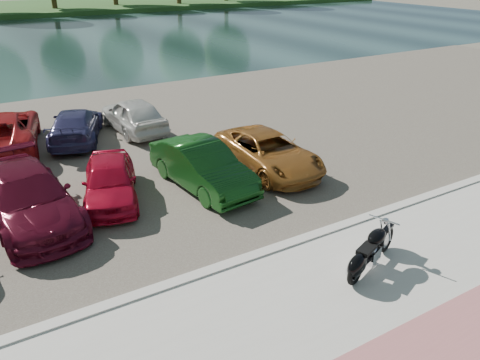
{
  "coord_description": "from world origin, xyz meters",
  "views": [
    {
      "loc": [
        -6.69,
        -6.01,
        6.61
      ],
      "look_at": [
        -0.76,
        4.07,
        1.1
      ],
      "focal_mm": 35.0,
      "sensor_mm": 36.0,
      "label": 1
    }
  ],
  "objects": [
    {
      "name": "car_11",
      "position": [
        -3.34,
        12.58,
        0.67
      ],
      "size": [
        3.17,
        4.72,
        1.27
      ],
      "primitive_type": "imported",
      "rotation": [
        0.0,
        0.0,
        2.79
      ],
      "color": "navy",
      "rests_on": "parking_lot"
    },
    {
      "name": "car_5",
      "position": [
        -0.89,
        6.2,
        0.76
      ],
      "size": [
        1.99,
        4.49,
        1.43
      ],
      "primitive_type": "imported",
      "rotation": [
        0.0,
        0.0,
        0.11
      ],
      "color": "#113F12",
      "rests_on": "parking_lot"
    },
    {
      "name": "car_12",
      "position": [
        -0.99,
        12.5,
        0.75
      ],
      "size": [
        1.93,
        4.28,
        1.43
      ],
      "primitive_type": "imported",
      "rotation": [
        0.0,
        0.0,
        3.2
      ],
      "color": "silver",
      "rests_on": "parking_lot"
    },
    {
      "name": "motorcycle",
      "position": [
        0.34,
        0.18,
        0.56
      ],
      "size": [
        2.23,
        1.1,
        1.05
      ],
      "rotation": [
        0.0,
        0.0,
        0.36
      ],
      "color": "black",
      "rests_on": "promenade"
    },
    {
      "name": "promenade",
      "position": [
        0.0,
        -1.0,
        0.05
      ],
      "size": [
        60.0,
        6.0,
        0.1
      ],
      "primitive_type": "cube",
      "color": "#B2AEA7",
      "rests_on": "ground"
    },
    {
      "name": "car_4",
      "position": [
        -3.66,
        6.79,
        0.68
      ],
      "size": [
        2.51,
        4.05,
        1.29
      ],
      "primitive_type": "imported",
      "rotation": [
        0.0,
        0.0,
        -0.28
      ],
      "color": "#B20B27",
      "rests_on": "parking_lot"
    },
    {
      "name": "car_3",
      "position": [
        -5.94,
        6.64,
        0.78
      ],
      "size": [
        2.56,
        5.26,
        1.47
      ],
      "primitive_type": "imported",
      "rotation": [
        0.0,
        0.0,
        0.1
      ],
      "color": "#500B1D",
      "rests_on": "parking_lot"
    },
    {
      "name": "far_bank",
      "position": [
        0.0,
        72.0,
        0.3
      ],
      "size": [
        120.0,
        24.0,
        0.6
      ],
      "primitive_type": "cube",
      "color": "#264D1B",
      "rests_on": "ground"
    },
    {
      "name": "kerb",
      "position": [
        0.0,
        2.0,
        0.07
      ],
      "size": [
        60.0,
        0.3,
        0.14
      ],
      "primitive_type": "cube",
      "color": "#B2AEA7",
      "rests_on": "ground"
    },
    {
      "name": "car_10",
      "position": [
        -5.91,
        13.0,
        0.76
      ],
      "size": [
        3.28,
        5.54,
        1.45
      ],
      "primitive_type": "imported",
      "rotation": [
        0.0,
        0.0,
        2.97
      ],
      "color": "#AC1C1F",
      "rests_on": "parking_lot"
    },
    {
      "name": "car_6",
      "position": [
        1.66,
        6.29,
        0.68
      ],
      "size": [
        2.16,
        4.62,
        1.28
      ],
      "primitive_type": "imported",
      "rotation": [
        0.0,
        0.0,
        0.01
      ],
      "color": "#965B22",
      "rests_on": "parking_lot"
    },
    {
      "name": "parking_lot",
      "position": [
        0.0,
        11.0,
        0.02
      ],
      "size": [
        60.0,
        18.0,
        0.04
      ],
      "primitive_type": "cube",
      "color": "#474039",
      "rests_on": "ground"
    },
    {
      "name": "ground",
      "position": [
        0.0,
        0.0,
        0.0
      ],
      "size": [
        200.0,
        200.0,
        0.0
      ],
      "primitive_type": "plane",
      "color": "#595447",
      "rests_on": "ground"
    },
    {
      "name": "river",
      "position": [
        0.0,
        40.0,
        0.0
      ],
      "size": [
        120.0,
        40.0,
        0.0
      ],
      "primitive_type": "cube",
      "color": "#192D2B",
      "rests_on": "ground"
    },
    {
      "name": "pink_path",
      "position": [
        0.0,
        -2.5,
        0.1
      ],
      "size": [
        60.0,
        2.0,
        0.01
      ],
      "primitive_type": "cube",
      "color": "#9E595C",
      "rests_on": "promenade"
    }
  ]
}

